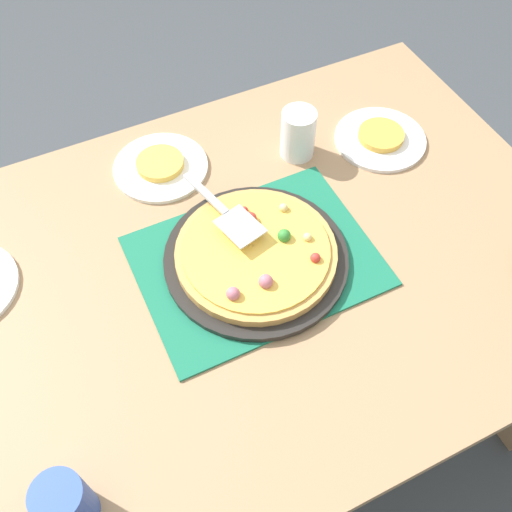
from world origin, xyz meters
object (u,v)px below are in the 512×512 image
object	(u,v)px
served_slice_right	(381,135)
served_slice_left	(160,163)
plate_far_right	(380,139)
pizza_server	(225,212)
plate_near_left	(161,167)
pizza	(256,252)
cup_far	(298,134)
pizza_pan	(256,258)
cup_near	(66,504)

from	to	relation	value
served_slice_right	served_slice_left	bearing A→B (deg)	-15.59
plate_far_right	pizza_server	xyz separation A→B (m)	(0.45, 0.10, 0.06)
plate_near_left	plate_far_right	distance (m)	0.53
pizza	cup_far	xyz separation A→B (m)	(-0.22, -0.24, 0.03)
pizza	served_slice_right	xyz separation A→B (m)	(-0.43, -0.19, -0.02)
pizza_pan	served_slice_left	xyz separation A→B (m)	(0.09, -0.33, 0.01)
served_slice_left	served_slice_right	xyz separation A→B (m)	(-0.51, 0.14, 0.00)
pizza	served_slice_left	size ratio (longest dim) A/B	3.00
pizza_pan	served_slice_left	bearing A→B (deg)	-75.67
served_slice_right	pizza_server	distance (m)	0.46
pizza_pan	served_slice_right	world-z (taller)	served_slice_right
cup_near	cup_far	bearing A→B (deg)	-141.29
cup_far	pizza_pan	bearing A→B (deg)	47.28
pizza_pan	pizza_server	world-z (taller)	pizza_server
plate_far_right	served_slice_left	size ratio (longest dim) A/B	2.00
pizza	cup_near	distance (m)	0.57
plate_near_left	served_slice_left	distance (m)	0.01
pizza_pan	served_slice_right	size ratio (longest dim) A/B	3.45
pizza_pan	cup_far	distance (m)	0.33
pizza_server	plate_far_right	bearing A→B (deg)	-167.86
plate_far_right	cup_far	bearing A→B (deg)	-14.40
cup_far	served_slice_right	bearing A→B (deg)	165.60
plate_far_right	cup_far	world-z (taller)	cup_far
plate_far_right	cup_near	xyz separation A→B (m)	(0.90, 0.51, 0.06)
pizza_pan	plate_near_left	size ratio (longest dim) A/B	1.73
cup_far	pizza_server	bearing A→B (deg)	30.84
cup_near	pizza_server	size ratio (longest dim) A/B	0.51
pizza_pan	plate_near_left	distance (m)	0.35
plate_far_right	cup_near	bearing A→B (deg)	29.41
pizza_pan	cup_far	xyz separation A→B (m)	(-0.22, -0.24, 0.05)
plate_near_left	served_slice_left	bearing A→B (deg)	0.00
cup_near	pizza_server	bearing A→B (deg)	-137.52
served_slice_right	pizza_pan	bearing A→B (deg)	24.21
plate_near_left	cup_far	world-z (taller)	cup_far
plate_near_left	pizza	bearing A→B (deg)	104.40
served_slice_right	pizza_server	size ratio (longest dim) A/B	0.47
cup_far	pizza	bearing A→B (deg)	47.45
pizza_pan	plate_far_right	bearing A→B (deg)	-155.79
pizza	cup_far	world-z (taller)	cup_far
cup_far	pizza_server	size ratio (longest dim) A/B	0.51
plate_far_right	cup_near	world-z (taller)	cup_near
pizza	cup_near	xyz separation A→B (m)	(0.47, 0.31, 0.03)
pizza_pan	plate_near_left	world-z (taller)	pizza_pan
pizza	pizza_server	size ratio (longest dim) A/B	1.41
served_slice_left	served_slice_right	distance (m)	0.53
served_slice_left	cup_near	distance (m)	0.75
plate_far_right	pizza_pan	bearing A→B (deg)	24.21
plate_far_right	pizza_server	size ratio (longest dim) A/B	0.94
served_slice_left	cup_near	bearing A→B (deg)	59.30
pizza	cup_far	size ratio (longest dim) A/B	2.75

